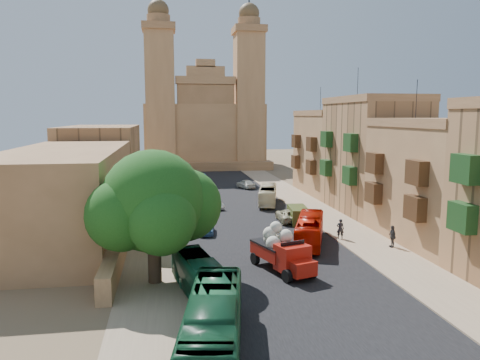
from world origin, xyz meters
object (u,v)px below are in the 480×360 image
object	(u,v)px
olive_pickup	(298,215)
bus_cream_east	(268,195)
street_tree_a	(150,209)
street_tree_d	(157,170)
bus_green_north	(201,277)
bus_red_east	(310,230)
ficus_tree	(154,205)
car_blue_b	(202,177)
street_tree_b	(154,192)
car_blue_a	(206,227)
car_cream	(289,215)
church	(204,125)
car_white_a	(214,204)
car_dkblue	(200,181)
car_white_b	(246,184)
bus_green_south	(214,327)
street_tree_c	(156,176)
red_truck	(282,250)
pedestrian_c	(392,236)
pedestrian_a	(340,229)

from	to	relation	value
olive_pickup	bus_cream_east	xyz separation A→B (m)	(-0.91, 11.08, 0.38)
street_tree_a	street_tree_d	size ratio (longest dim) A/B	1.23
bus_green_north	bus_red_east	world-z (taller)	bus_red_east
ficus_tree	car_blue_b	bearing A→B (deg)	82.02
street_tree_b	car_blue_a	world-z (taller)	street_tree_b
street_tree_d	car_cream	xyz separation A→B (m)	(14.58, -27.14, -2.24)
bus_red_east	car_blue_a	xyz separation A→B (m)	(-8.92, 5.21, -0.64)
bus_green_north	bus_red_east	xyz separation A→B (m)	(10.62, 10.78, 0.06)
church	car_cream	world-z (taller)	church
ficus_tree	car_white_a	size ratio (longest dim) A/B	2.44
street_tree_b	car_dkblue	distance (m)	26.65
bus_cream_east	car_blue_b	bearing A→B (deg)	-60.05
ficus_tree	car_white_b	world-z (taller)	ficus_tree
car_cream	bus_green_south	bearing A→B (deg)	70.29
bus_cream_east	olive_pickup	bearing A→B (deg)	108.97
street_tree_c	red_truck	distance (m)	32.65
pedestrian_c	olive_pickup	bearing A→B (deg)	-150.19
church	ficus_tree	distance (m)	75.31
car_dkblue	car_white_b	size ratio (longest dim) A/B	1.00
red_truck	bus_green_north	bearing A→B (deg)	-148.29
ficus_tree	street_tree_a	xyz separation A→B (m)	(-0.58, 7.99, -1.87)
red_truck	bus_cream_east	xyz separation A→B (m)	(4.66, 26.16, -0.35)
car_cream	street_tree_b	bearing A→B (deg)	-10.04
car_blue_a	car_white_b	size ratio (longest dim) A/B	0.90
car_cream	street_tree_c	bearing A→B (deg)	-43.95
car_white_b	car_blue_b	world-z (taller)	car_white_b
street_tree_a	bus_green_south	xyz separation A→B (m)	(3.50, -18.81, -2.10)
street_tree_a	olive_pickup	xyz separation A→B (m)	(15.41, 8.00, -2.76)
bus_cream_east	red_truck	bearing A→B (deg)	94.18
red_truck	car_cream	bearing A→B (deg)	73.41
ficus_tree	bus_cream_east	xyz separation A→B (m)	(13.92, 27.07, -4.26)
car_cream	pedestrian_c	world-z (taller)	pedestrian_c
olive_pickup	pedestrian_a	world-z (taller)	pedestrian_a
car_dkblue	pedestrian_a	xyz separation A→B (m)	(10.46, -36.55, 0.34)
bus_red_east	pedestrian_a	world-z (taller)	bus_red_east
red_truck	olive_pickup	world-z (taller)	red_truck
street_tree_a	car_cream	bearing A→B (deg)	31.27
bus_green_north	bus_cream_east	world-z (taller)	bus_cream_east
bus_green_south	car_blue_a	world-z (taller)	bus_green_south
pedestrian_a	pedestrian_c	xyz separation A→B (m)	(3.49, -3.41, 0.02)
car_dkblue	red_truck	bearing A→B (deg)	-104.83
church	street_tree_b	bearing A→B (deg)	-100.38
car_blue_a	street_tree_c	bearing A→B (deg)	112.45
church	pedestrian_c	distance (m)	70.39
bus_red_east	street_tree_a	bearing A→B (deg)	19.52
street_tree_d	ficus_tree	bearing A→B (deg)	-89.24
pedestrian_a	car_blue_a	bearing A→B (deg)	-0.33
olive_pickup	pedestrian_c	distance (m)	11.79
street_tree_a	car_white_b	bearing A→B (deg)	67.14
bus_red_east	bus_green_south	bearing A→B (deg)	80.68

